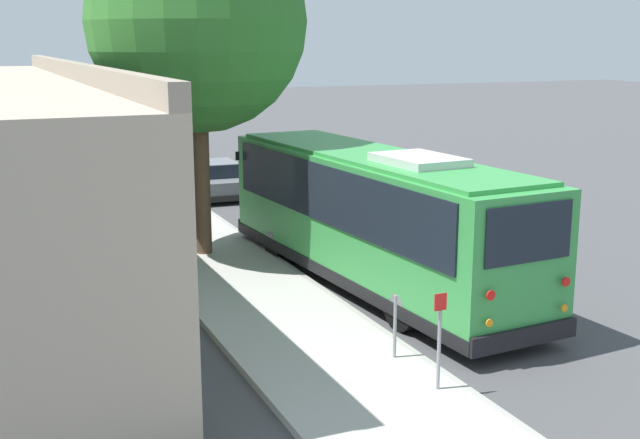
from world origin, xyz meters
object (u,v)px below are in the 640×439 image
at_px(shuttle_bus, 371,211).
at_px(street_tree, 195,6).
at_px(sign_post_near, 439,340).
at_px(parked_sedan_gray, 215,180).
at_px(parked_sedan_tan, 178,157).
at_px(sign_post_far, 395,327).
at_px(parked_sedan_maroon, 139,140).

bearing_deg(shuttle_bus, street_tree, 32.47).
distance_m(shuttle_bus, sign_post_near, 6.33).
distance_m(parked_sedan_gray, parked_sedan_tan, 6.36).
bearing_deg(sign_post_far, parked_sedan_tan, -4.33).
relative_size(parked_sedan_maroon, sign_post_near, 2.91).
xyz_separation_m(shuttle_bus, parked_sedan_tan, (18.66, 0.09, -1.16)).
height_order(shuttle_bus, street_tree, street_tree).
distance_m(shuttle_bus, parked_sedan_gray, 12.35).
xyz_separation_m(parked_sedan_tan, street_tree, (-14.60, 2.90, 5.90)).
height_order(parked_sedan_gray, street_tree, street_tree).
xyz_separation_m(parked_sedan_gray, parked_sedan_tan, (6.36, -0.13, 0.01)).
height_order(shuttle_bus, parked_sedan_gray, shuttle_bus).
bearing_deg(parked_sedan_gray, sign_post_far, 176.68).
bearing_deg(parked_sedan_gray, street_tree, 163.61).
height_order(parked_sedan_tan, sign_post_near, sign_post_near).
distance_m(parked_sedan_tan, street_tree, 16.01).
relative_size(parked_sedan_gray, parked_sedan_maroon, 0.90).
relative_size(street_tree, sign_post_far, 8.38).
bearing_deg(shuttle_bus, sign_post_far, 154.01).
distance_m(street_tree, sign_post_far, 10.44).
relative_size(parked_sedan_maroon, sign_post_far, 4.09).
bearing_deg(street_tree, sign_post_near, -173.52).
bearing_deg(shuttle_bus, parked_sedan_maroon, -3.07).
bearing_deg(street_tree, sign_post_far, -172.44).
bearing_deg(shuttle_bus, parked_sedan_gray, -2.89).
relative_size(parked_sedan_gray, sign_post_near, 2.61).
xyz_separation_m(parked_sedan_tan, sign_post_far, (-23.20, 1.76, 0.10)).
distance_m(parked_sedan_maroon, sign_post_near, 32.03).
bearing_deg(street_tree, parked_sedan_tan, -11.23).
xyz_separation_m(shuttle_bus, parked_sedan_maroon, (25.99, 0.37, -1.17)).
bearing_deg(parked_sedan_tan, street_tree, 170.90).
xyz_separation_m(parked_sedan_gray, sign_post_near, (-18.30, 1.63, 0.37)).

